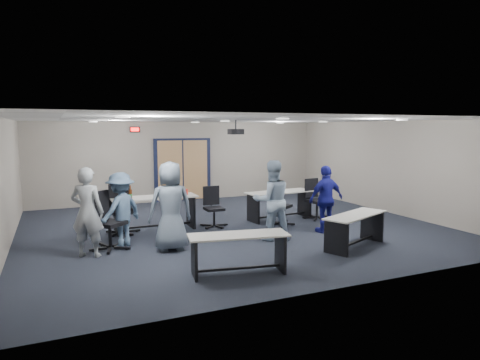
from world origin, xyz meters
name	(u,v)px	position (x,y,z in m)	size (l,w,h in m)	color
floor	(233,227)	(0.00, 0.00, 0.00)	(10.00, 10.00, 0.00)	black
back_wall	(182,161)	(0.00, 4.50, 1.35)	(10.00, 0.04, 2.70)	gray
front_wall	(345,203)	(0.00, -4.50, 1.35)	(10.00, 0.04, 2.70)	gray
left_wall	(5,185)	(-5.00, 0.00, 1.35)	(0.04, 9.00, 2.70)	gray
right_wall	(388,167)	(5.00, 0.00, 1.35)	(0.04, 9.00, 2.70)	gray
ceiling	(232,120)	(0.00, 0.00, 2.70)	(10.00, 9.00, 0.04)	silver
double_door	(183,170)	(0.00, 4.46, 1.05)	(2.00, 0.07, 2.20)	black
exit_sign	(135,129)	(-1.60, 4.44, 2.45)	(0.32, 0.07, 0.18)	black
ceiling_projector	(236,132)	(0.30, 0.50, 2.40)	(0.35, 0.32, 0.37)	black
ceiling_can_lights	(229,121)	(0.00, 0.25, 2.67)	(6.24, 5.74, 0.02)	white
table_front_left	(238,247)	(-1.25, -3.24, 0.47)	(1.78, 0.86, 0.69)	#B7B5AC
table_front_right	(355,225)	(1.66, -2.70, 0.48)	(1.81, 1.21, 0.70)	#B7B5AC
table_back_left	(155,207)	(-1.87, 0.48, 0.58)	(2.06, 0.69, 1.14)	#B7B5AC
table_back_right	(280,200)	(1.56, 0.38, 0.53)	(1.96, 0.82, 0.77)	#B7B5AC
chair_back_a	(122,210)	(-2.65, 0.43, 0.59)	(0.74, 0.74, 1.17)	black
chair_back_b	(214,207)	(-0.42, 0.22, 0.51)	(0.64, 0.64, 1.02)	black
chair_back_c	(280,204)	(1.24, -0.24, 0.54)	(0.68, 0.68, 1.08)	black
chair_back_d	(317,199)	(2.50, -0.03, 0.56)	(0.70, 0.70, 1.11)	black
chair_loose_left	(110,221)	(-3.08, -0.83, 0.60)	(0.76, 0.76, 1.21)	black
person_gray	(87,212)	(-3.53, -1.15, 0.88)	(0.64, 0.42, 1.76)	#939AA1
person_plaid	(171,206)	(-1.94, -1.37, 0.92)	(0.89, 0.58, 1.83)	slate
person_lightblue	(272,200)	(0.34, -1.45, 0.89)	(0.87, 0.68, 1.79)	#9BB3CD
person_navy	(326,199)	(1.86, -1.35, 0.81)	(0.94, 0.39, 1.61)	navy
person_back	(121,210)	(-2.83, -0.68, 0.79)	(1.02, 0.59, 1.58)	#486382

